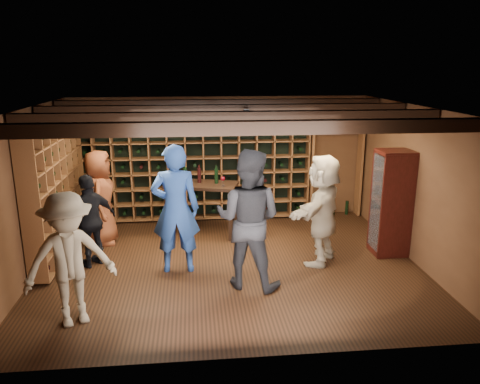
{
  "coord_description": "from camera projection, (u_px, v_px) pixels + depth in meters",
  "views": [
    {
      "loc": [
        -0.55,
        -6.96,
        3.14
      ],
      "look_at": [
        0.18,
        0.2,
        1.15
      ],
      "focal_mm": 35.0,
      "sensor_mm": 36.0,
      "label": 1
    }
  ],
  "objects": [
    {
      "name": "display_cabinet",
      "position": [
        391.0,
        205.0,
        7.79
      ],
      "size": [
        0.55,
        0.5,
        1.75
      ],
      "color": "#360E0A",
      "rests_on": "ground"
    },
    {
      "name": "guest_beige",
      "position": [
        322.0,
        209.0,
        7.45
      ],
      "size": [
        1.36,
        1.66,
        1.78
      ],
      "primitive_type": "imported",
      "rotation": [
        0.0,
        0.0,
        4.12
      ],
      "color": "tan",
      "rests_on": "ground"
    },
    {
      "name": "crate_shelf",
      "position": [
        337.0,
        142.0,
        9.61
      ],
      "size": [
        1.2,
        0.32,
        2.07
      ],
      "color": "brown",
      "rests_on": "ground"
    },
    {
      "name": "guest_khaki",
      "position": [
        69.0,
        260.0,
        5.65
      ],
      "size": [
        1.25,
        1.02,
        1.69
      ],
      "primitive_type": "imported",
      "rotation": [
        0.0,
        0.0,
        0.42
      ],
      "color": "gray",
      "rests_on": "ground"
    },
    {
      "name": "wine_rack_back",
      "position": [
        195.0,
        165.0,
        9.44
      ],
      "size": [
        4.65,
        0.3,
        2.2
      ],
      "color": "brown",
      "rests_on": "ground"
    },
    {
      "name": "man_grey_suit",
      "position": [
        248.0,
        219.0,
        6.61
      ],
      "size": [
        1.2,
        1.09,
        2.02
      ],
      "primitive_type": "imported",
      "rotation": [
        0.0,
        0.0,
        2.72
      ],
      "color": "black",
      "rests_on": "ground"
    },
    {
      "name": "room_shell",
      "position": [
        229.0,
        113.0,
        6.97
      ],
      "size": [
        6.0,
        6.0,
        6.0
      ],
      "color": "brown",
      "rests_on": "ground"
    },
    {
      "name": "tasting_table",
      "position": [
        201.0,
        190.0,
        8.7
      ],
      "size": [
        1.44,
        0.99,
        1.27
      ],
      "rotation": [
        0.0,
        0.0,
        -0.28
      ],
      "color": "black",
      "rests_on": "ground"
    },
    {
      "name": "guest_woman_black",
      "position": [
        91.0,
        221.0,
        7.36
      ],
      "size": [
        0.88,
        0.87,
        1.49
      ],
      "primitive_type": "imported",
      "rotation": [
        0.0,
        0.0,
        3.92
      ],
      "color": "black",
      "rests_on": "ground"
    },
    {
      "name": "guest_red_floral",
      "position": [
        100.0,
        198.0,
        8.25
      ],
      "size": [
        0.59,
        0.86,
        1.7
      ],
      "primitive_type": "imported",
      "rotation": [
        0.0,
        0.0,
        1.63
      ],
      "color": "maroon",
      "rests_on": "ground"
    },
    {
      "name": "ground",
      "position": [
        230.0,
        264.0,
        7.57
      ],
      "size": [
        6.0,
        6.0,
        0.0
      ],
      "primitive_type": "plane",
      "color": "black",
      "rests_on": "ground"
    },
    {
      "name": "man_blue_shirt",
      "position": [
        176.0,
        209.0,
        7.1
      ],
      "size": [
        0.73,
        0.48,
        2.0
      ],
      "primitive_type": "imported",
      "rotation": [
        0.0,
        0.0,
        3.14
      ],
      "color": "navy",
      "rests_on": "ground"
    },
    {
      "name": "wine_rack_left",
      "position": [
        56.0,
        187.0,
        7.77
      ],
      "size": [
        0.3,
        2.65,
        2.2
      ],
      "color": "brown",
      "rests_on": "ground"
    }
  ]
}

